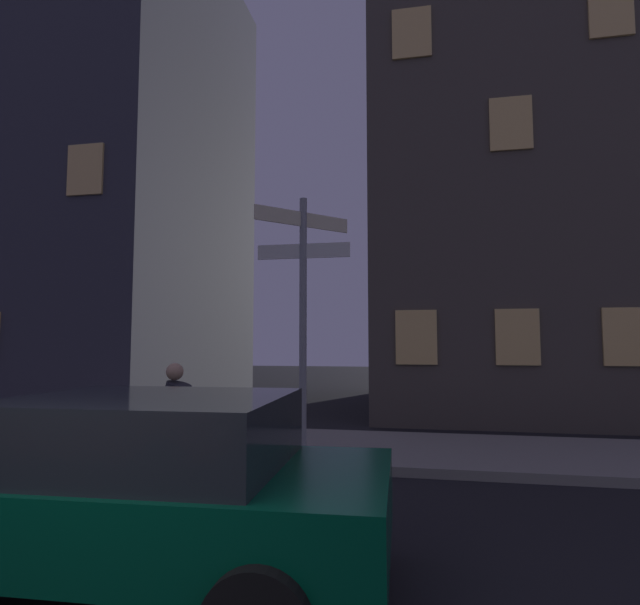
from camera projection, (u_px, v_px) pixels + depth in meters
sidewalk_kerb at (297, 447)px, 8.90m from camera, size 40.00×2.92×0.14m
signpost at (303, 297)px, 8.32m from camera, size 1.54×1.28×4.11m
car_side_parked at (129, 484)px, 3.96m from camera, size 4.30×2.19×1.45m
cyclist at (177, 432)px, 6.46m from camera, size 1.81×0.38×1.61m
building_left_block at (66, 177)px, 16.86m from camera, size 10.21×8.50×14.64m
building_right_block at (521, 202)px, 15.66m from camera, size 8.48×9.49×12.39m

